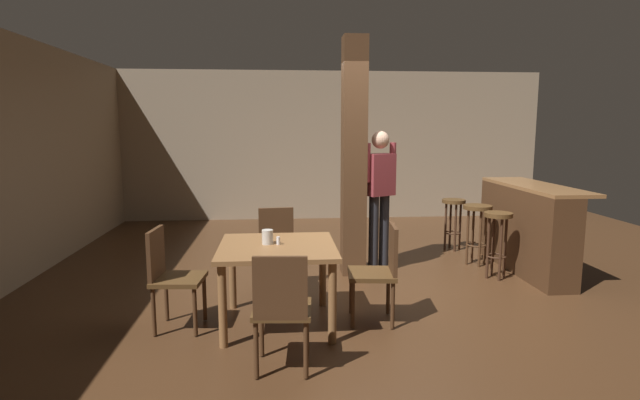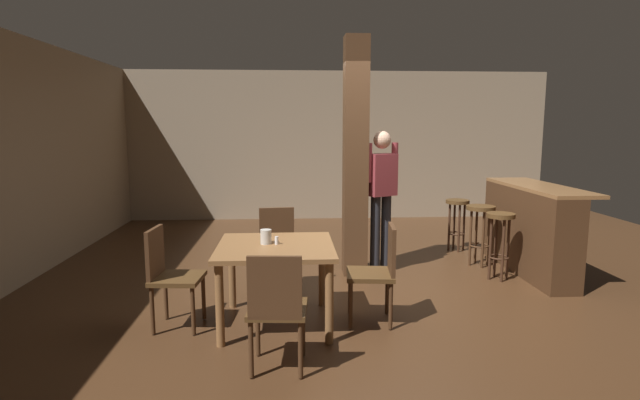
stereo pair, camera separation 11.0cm
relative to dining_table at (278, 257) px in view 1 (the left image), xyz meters
The scene contains 15 objects.
ground_plane 1.44m from the dining_table, 33.80° to the left, with size 10.80×10.80×0.00m, color #422816.
wall_back 5.39m from the dining_table, 78.36° to the left, with size 8.00×0.10×2.80m, color gray.
pillar 1.93m from the dining_table, 59.04° to the left, with size 0.28×0.28×2.80m, color #4C301C.
dining_table is the anchor object (origin of this frame).
chair_west 0.94m from the dining_table, behind, with size 0.45×0.45×0.89m.
chair_south 0.91m from the dining_table, 88.27° to the right, with size 0.45×0.45×0.89m.
chair_east 0.93m from the dining_table, ahead, with size 0.46×0.46×0.89m.
chair_north 0.91m from the dining_table, 90.15° to the left, with size 0.46×0.46×0.89m.
napkin_cup 0.20m from the dining_table, 151.56° to the left, with size 0.10×0.10×0.13m, color beige.
salt_shaker 0.15m from the dining_table, 68.87° to the left, with size 0.03×0.03×0.07m, color silver.
standing_person 2.01m from the dining_table, 51.46° to the left, with size 0.45×0.33×1.72m.
bar_counter 3.36m from the dining_table, 25.34° to the left, with size 0.56×1.84×1.07m.
bar_stool_near 2.81m from the dining_table, 24.48° to the left, with size 0.32×0.32×0.79m.
bar_stool_mid 3.09m from the dining_table, 34.56° to the left, with size 0.36×0.36×0.78m.
bar_stool_far 3.58m from the dining_table, 45.29° to the left, with size 0.33×0.33×0.74m.
Camera 1 is at (-1.06, -5.05, 1.78)m, focal length 28.00 mm.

